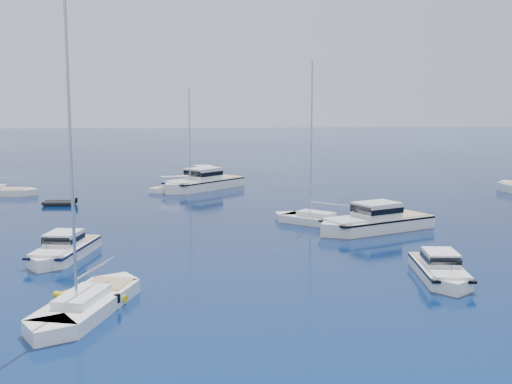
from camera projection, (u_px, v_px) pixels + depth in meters
ground at (237, 300)px, 33.89m from camera, size 400.00×400.00×0.00m
motor_cruiser_near at (440, 279)px, 37.90m from camera, size 3.15×7.95×2.03m
motor_cruiser_left at (64, 258)px, 42.81m from camera, size 3.93×8.55×2.16m
motor_cruiser_centre at (374, 230)px, 51.68m from camera, size 11.14×7.73×2.83m
motor_cruiser_distant at (202, 189)px, 75.08m from camera, size 10.79×11.06×3.11m
motor_cruiser_horizon at (204, 181)px, 82.94m from camera, size 5.83×9.43×2.37m
sailboat_fore at (87, 311)px, 32.06m from camera, size 5.31×10.71×15.23m
sailboat_mid_r at (320, 224)px, 54.14m from camera, size 8.73×8.03×13.85m
sailboat_centre at (183, 191)px, 73.45m from camera, size 8.34×4.31×11.88m
tender_yellow at (90, 302)px, 33.51m from camera, size 4.28×3.95×0.95m
tender_grey_far at (60, 205)px, 63.83m from camera, size 3.33×1.97×0.95m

